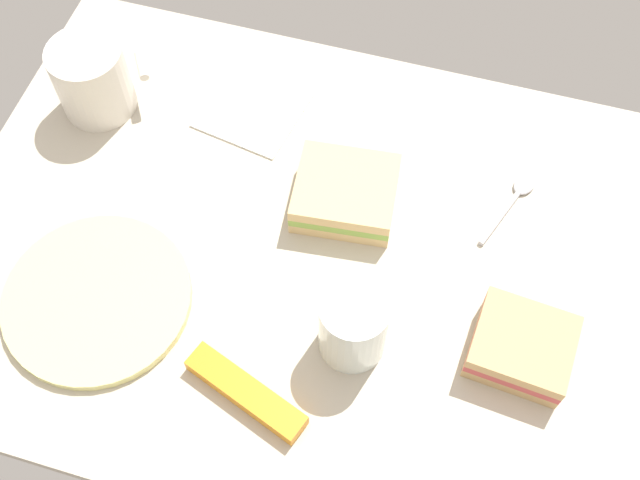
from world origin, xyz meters
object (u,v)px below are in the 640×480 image
(plate_of_food, at_px, (97,299))
(coffee_mug_black, at_px, (92,78))
(spoon, at_px, (515,197))
(snack_bar, at_px, (246,392))
(paper_napkin, at_px, (253,109))
(glass_of_milk, at_px, (353,328))
(sandwich_main, at_px, (522,347))
(sandwich_side, at_px, (345,193))

(plate_of_food, bearing_deg, coffee_mug_black, -66.78)
(plate_of_food, xyz_separation_m, spoon, (-0.44, -0.27, -0.00))
(snack_bar, relative_size, paper_napkin, 1.17)
(plate_of_food, distance_m, paper_napkin, 0.33)
(snack_bar, bearing_deg, paper_napkin, -52.60)
(spoon, distance_m, paper_napkin, 0.36)
(coffee_mug_black, relative_size, glass_of_milk, 1.26)
(plate_of_food, bearing_deg, glass_of_milk, -173.92)
(sandwich_main, xyz_separation_m, paper_napkin, (0.39, -0.25, -0.02))
(coffee_mug_black, bearing_deg, plate_of_food, 113.22)
(plate_of_food, height_order, sandwich_main, sandwich_main)
(glass_of_milk, bearing_deg, sandwich_main, -168.09)
(plate_of_food, relative_size, paper_napkin, 1.75)
(glass_of_milk, bearing_deg, coffee_mug_black, -30.06)
(sandwich_main, bearing_deg, spoon, -79.92)
(plate_of_food, xyz_separation_m, paper_napkin, (-0.08, -0.31, -0.00))
(spoon, xyz_separation_m, paper_napkin, (0.36, -0.04, -0.00))
(snack_bar, distance_m, paper_napkin, 0.39)
(plate_of_food, bearing_deg, spoon, -148.14)
(paper_napkin, bearing_deg, sandwich_side, 145.32)
(sandwich_main, relative_size, glass_of_milk, 1.19)
(snack_bar, xyz_separation_m, paper_napkin, (0.12, -0.37, -0.01))
(sandwich_main, distance_m, sandwich_side, 0.27)
(spoon, bearing_deg, glass_of_milk, 59.10)
(sandwich_main, xyz_separation_m, sandwich_side, (0.24, -0.14, 0.00))
(sandwich_side, bearing_deg, coffee_mug_black, -9.66)
(plate_of_food, xyz_separation_m, coffee_mug_black, (0.11, -0.27, 0.05))
(sandwich_side, bearing_deg, sandwich_main, 149.64)
(sandwich_side, bearing_deg, plate_of_food, 41.14)
(plate_of_food, relative_size, sandwich_side, 1.66)
(coffee_mug_black, relative_size, paper_napkin, 0.97)
(sandwich_main, height_order, glass_of_milk, glass_of_milk)
(sandwich_side, xyz_separation_m, snack_bar, (0.04, 0.27, -0.01))
(coffee_mug_black, bearing_deg, glass_of_milk, 149.94)
(sandwich_side, height_order, spoon, sandwich_side)
(sandwich_main, distance_m, paper_napkin, 0.46)
(glass_of_milk, height_order, snack_bar, glass_of_milk)
(glass_of_milk, xyz_separation_m, snack_bar, (0.09, 0.09, -0.03))
(plate_of_food, relative_size, coffee_mug_black, 1.82)
(spoon, height_order, snack_bar, snack_bar)
(coffee_mug_black, relative_size, sandwich_main, 1.05)
(coffee_mug_black, bearing_deg, paper_napkin, -166.47)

